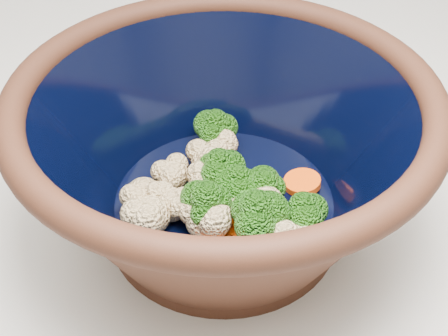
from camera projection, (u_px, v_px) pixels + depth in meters
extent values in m
cylinder|color=black|center=(224.00, 221.00, 0.55)|extent=(0.20, 0.20, 0.01)
torus|color=black|center=(224.00, 99.00, 0.47)|extent=(0.34, 0.34, 0.02)
cylinder|color=black|center=(224.00, 200.00, 0.54)|extent=(0.19, 0.19, 0.00)
cylinder|color=#608442|center=(263.00, 203.00, 0.52)|extent=(0.01, 0.01, 0.02)
ellipsoid|color=#2C7015|center=(264.00, 185.00, 0.51)|extent=(0.04, 0.04, 0.03)
cylinder|color=#608442|center=(219.00, 184.00, 0.54)|extent=(0.01, 0.01, 0.02)
ellipsoid|color=#2C7015|center=(219.00, 164.00, 0.52)|extent=(0.04, 0.04, 0.03)
cylinder|color=#608442|center=(237.00, 199.00, 0.53)|extent=(0.01, 0.01, 0.02)
ellipsoid|color=#2C7015|center=(238.00, 180.00, 0.51)|extent=(0.04, 0.04, 0.03)
cylinder|color=#608442|center=(301.00, 226.00, 0.50)|extent=(0.01, 0.01, 0.02)
ellipsoid|color=#2C7015|center=(303.00, 208.00, 0.49)|extent=(0.04, 0.04, 0.03)
cylinder|color=#608442|center=(206.00, 220.00, 0.50)|extent=(0.01, 0.01, 0.02)
ellipsoid|color=#2C7015|center=(206.00, 199.00, 0.49)|extent=(0.04, 0.04, 0.04)
cylinder|color=#608442|center=(216.00, 142.00, 0.58)|extent=(0.01, 0.01, 0.02)
ellipsoid|color=#2C7015|center=(216.00, 124.00, 0.57)|extent=(0.04, 0.04, 0.03)
cylinder|color=#608442|center=(256.00, 234.00, 0.49)|extent=(0.01, 0.01, 0.02)
ellipsoid|color=#2C7015|center=(257.00, 210.00, 0.47)|extent=(0.05, 0.05, 0.04)
sphere|color=beige|center=(204.00, 221.00, 0.50)|extent=(0.03, 0.03, 0.03)
sphere|color=beige|center=(296.00, 242.00, 0.48)|extent=(0.03, 0.03, 0.03)
sphere|color=beige|center=(254.00, 214.00, 0.50)|extent=(0.03, 0.03, 0.03)
sphere|color=beige|center=(219.00, 152.00, 0.56)|extent=(0.03, 0.03, 0.03)
sphere|color=beige|center=(206.00, 160.00, 0.55)|extent=(0.03, 0.03, 0.03)
sphere|color=beige|center=(171.00, 204.00, 0.51)|extent=(0.03, 0.03, 0.03)
sphere|color=beige|center=(150.00, 215.00, 0.50)|extent=(0.03, 0.03, 0.03)
sphere|color=beige|center=(173.00, 175.00, 0.54)|extent=(0.03, 0.03, 0.03)
sphere|color=beige|center=(229.00, 185.00, 0.53)|extent=(0.03, 0.03, 0.03)
sphere|color=beige|center=(207.00, 175.00, 0.54)|extent=(0.03, 0.03, 0.03)
sphere|color=beige|center=(206.00, 186.00, 0.53)|extent=(0.03, 0.03, 0.03)
sphere|color=beige|center=(144.00, 196.00, 0.52)|extent=(0.03, 0.03, 0.03)
cylinder|color=#F2490A|center=(248.00, 245.00, 0.49)|extent=(0.03, 0.03, 0.01)
cylinder|color=#F2490A|center=(302.00, 182.00, 0.55)|extent=(0.03, 0.03, 0.01)
cylinder|color=#F2490A|center=(243.00, 219.00, 0.51)|extent=(0.03, 0.03, 0.01)
cylinder|color=#F2490A|center=(225.00, 172.00, 0.56)|extent=(0.03, 0.03, 0.01)
cylinder|color=#F2490A|center=(269.00, 227.00, 0.50)|extent=(0.03, 0.03, 0.01)
cylinder|color=#F2490A|center=(222.00, 223.00, 0.51)|extent=(0.03, 0.03, 0.01)
cylinder|color=#F2490A|center=(212.00, 252.00, 0.48)|extent=(0.03, 0.03, 0.01)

